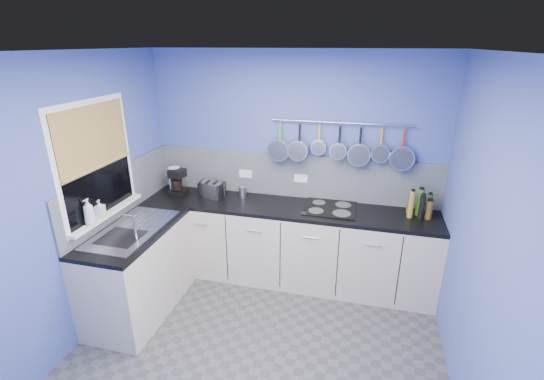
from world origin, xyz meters
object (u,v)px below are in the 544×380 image
at_px(paper_towel, 175,180).
at_px(coffee_maker, 177,182).
at_px(toaster, 212,190).
at_px(hob, 330,208).
at_px(canister, 243,192).
at_px(soap_bottle_a, 89,212).
at_px(soap_bottle_b, 100,209).

xyz_separation_m(paper_towel, coffee_maker, (0.06, -0.07, -0.00)).
distance_m(paper_towel, toaster, 0.48).
xyz_separation_m(paper_towel, hob, (1.82, -0.05, -0.14)).
distance_m(coffee_maker, canister, 0.77).
height_order(soap_bottle_a, canister, soap_bottle_a).
bearing_deg(canister, soap_bottle_b, -130.74).
height_order(canister, hob, canister).
bearing_deg(soap_bottle_a, coffee_maker, 78.88).
height_order(paper_towel, canister, paper_towel).
bearing_deg(canister, soap_bottle_a, -127.52).
xyz_separation_m(soap_bottle_a, soap_bottle_b, (0.00, 0.14, -0.03)).
bearing_deg(coffee_maker, canister, 16.29).
height_order(paper_towel, hob, paper_towel).
distance_m(soap_bottle_b, toaster, 1.25).
height_order(soap_bottle_b, hob, soap_bottle_b).
distance_m(soap_bottle_b, coffee_maker, 1.06).
relative_size(soap_bottle_a, coffee_maker, 0.81).
bearing_deg(paper_towel, coffee_maker, -47.34).
relative_size(soap_bottle_a, canister, 1.94).
relative_size(paper_towel, coffee_maker, 1.01).
bearing_deg(soap_bottle_a, soap_bottle_b, 90.00).
bearing_deg(soap_bottle_b, paper_towel, 81.42).
bearing_deg(paper_towel, hob, -1.70).
xyz_separation_m(soap_bottle_a, paper_towel, (0.17, 1.24, -0.12)).
bearing_deg(hob, soap_bottle_a, -149.13).
bearing_deg(coffee_maker, soap_bottle_b, -94.51).
relative_size(toaster, hob, 0.48).
height_order(coffee_maker, toaster, coffee_maker).
height_order(soap_bottle_b, toaster, soap_bottle_b).
bearing_deg(canister, paper_towel, -177.22).
bearing_deg(toaster, paper_towel, -165.39).
bearing_deg(soap_bottle_b, coffee_maker, 77.43).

